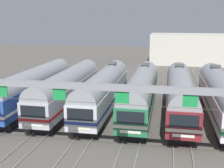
{
  "coord_description": "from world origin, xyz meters",
  "views": [
    {
      "loc": [
        4.88,
        -31.37,
        10.59
      ],
      "look_at": [
        -1.49,
        1.88,
        2.92
      ],
      "focal_mm": 47.01,
      "sensor_mm": 36.0,
      "label": 1
    }
  ],
  "objects_px": {
    "commuter_train_silver": "(103,89)",
    "commuter_train_stainless": "(68,88)",
    "catenary_gantry": "(90,100)",
    "commuter_train_white": "(221,95)",
    "commuter_train_green": "(141,91)",
    "commuter_train_maroon": "(180,93)",
    "commuter_train_blue": "(34,86)"
  },
  "relations": [
    {
      "from": "commuter_train_stainless",
      "to": "commuter_train_green",
      "type": "xyz_separation_m",
      "value": [
        8.47,
        0.0,
        0.0
      ]
    },
    {
      "from": "commuter_train_stainless",
      "to": "commuter_train_green",
      "type": "height_order",
      "value": "commuter_train_green"
    },
    {
      "from": "commuter_train_maroon",
      "to": "commuter_train_stainless",
      "type": "bearing_deg",
      "value": -179.98
    },
    {
      "from": "commuter_train_stainless",
      "to": "catenary_gantry",
      "type": "relative_size",
      "value": 0.68
    },
    {
      "from": "commuter_train_stainless",
      "to": "commuter_train_green",
      "type": "distance_m",
      "value": 8.47
    },
    {
      "from": "commuter_train_silver",
      "to": "commuter_train_green",
      "type": "distance_m",
      "value": 4.23
    },
    {
      "from": "commuter_train_maroon",
      "to": "commuter_train_white",
      "type": "relative_size",
      "value": 1.0
    },
    {
      "from": "commuter_train_silver",
      "to": "catenary_gantry",
      "type": "distance_m",
      "value": 13.92
    },
    {
      "from": "commuter_train_silver",
      "to": "commuter_train_green",
      "type": "bearing_deg",
      "value": 0.0
    },
    {
      "from": "commuter_train_blue",
      "to": "commuter_train_silver",
      "type": "bearing_deg",
      "value": 0.03
    },
    {
      "from": "commuter_train_blue",
      "to": "commuter_train_silver",
      "type": "relative_size",
      "value": 1.0
    },
    {
      "from": "commuter_train_blue",
      "to": "commuter_train_maroon",
      "type": "height_order",
      "value": "commuter_train_maroon"
    },
    {
      "from": "commuter_train_stainless",
      "to": "commuter_train_blue",
      "type": "bearing_deg",
      "value": 180.0
    },
    {
      "from": "commuter_train_blue",
      "to": "commuter_train_stainless",
      "type": "relative_size",
      "value": 1.0
    },
    {
      "from": "commuter_train_stainless",
      "to": "catenary_gantry",
      "type": "xyz_separation_m",
      "value": [
        6.35,
        -13.49,
        2.68
      ]
    },
    {
      "from": "commuter_train_blue",
      "to": "commuter_train_white",
      "type": "xyz_separation_m",
      "value": [
        21.17,
        0.0,
        0.0
      ]
    },
    {
      "from": "commuter_train_maroon",
      "to": "catenary_gantry",
      "type": "bearing_deg",
      "value": -115.2
    },
    {
      "from": "commuter_train_blue",
      "to": "commuter_train_white",
      "type": "distance_m",
      "value": 21.17
    },
    {
      "from": "catenary_gantry",
      "to": "commuter_train_white",
      "type": "bearing_deg",
      "value": 51.9
    },
    {
      "from": "commuter_train_silver",
      "to": "catenary_gantry",
      "type": "height_order",
      "value": "catenary_gantry"
    },
    {
      "from": "commuter_train_stainless",
      "to": "commuter_train_silver",
      "type": "relative_size",
      "value": 1.0
    },
    {
      "from": "commuter_train_stainless",
      "to": "commuter_train_white",
      "type": "xyz_separation_m",
      "value": [
        16.94,
        0.0,
        0.0
      ]
    },
    {
      "from": "commuter_train_silver",
      "to": "commuter_train_stainless",
      "type": "bearing_deg",
      "value": -179.94
    },
    {
      "from": "commuter_train_blue",
      "to": "commuter_train_silver",
      "type": "xyz_separation_m",
      "value": [
        8.47,
        0.0,
        0.0
      ]
    },
    {
      "from": "commuter_train_blue",
      "to": "commuter_train_white",
      "type": "height_order",
      "value": "commuter_train_white"
    },
    {
      "from": "commuter_train_stainless",
      "to": "commuter_train_silver",
      "type": "xyz_separation_m",
      "value": [
        4.23,
        0.0,
        0.0
      ]
    },
    {
      "from": "commuter_train_stainless",
      "to": "commuter_train_white",
      "type": "bearing_deg",
      "value": 0.01
    },
    {
      "from": "commuter_train_silver",
      "to": "commuter_train_white",
      "type": "bearing_deg",
      "value": 0.0
    },
    {
      "from": "commuter_train_green",
      "to": "commuter_train_maroon",
      "type": "height_order",
      "value": "same"
    },
    {
      "from": "commuter_train_blue",
      "to": "commuter_train_silver",
      "type": "height_order",
      "value": "commuter_train_silver"
    },
    {
      "from": "commuter_train_green",
      "to": "commuter_train_maroon",
      "type": "relative_size",
      "value": 1.0
    },
    {
      "from": "commuter_train_blue",
      "to": "catenary_gantry",
      "type": "relative_size",
      "value": 0.68
    }
  ]
}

